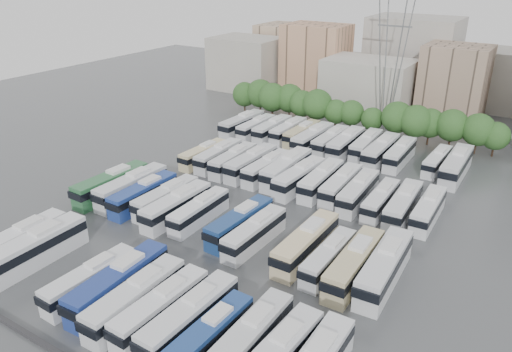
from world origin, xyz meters
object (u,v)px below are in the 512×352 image
Objects in this scene: bus_r1_s8 at (255,233)px; bus_r1_s10 at (306,243)px; bus_r2_s8 at (321,180)px; bus_r3_s4 at (302,134)px; bus_r1_s2 at (143,194)px; bus_r2_s9 at (341,185)px; bus_r0_s10 at (209,336)px; bus_r1_s11 at (329,257)px; bus_r2_s3 at (233,160)px; bus_r3_s5 at (313,138)px; bus_r0_s1 at (20,241)px; bus_r2_s5 at (267,168)px; bus_r0_s5 at (90,280)px; bus_r2_s1 at (203,154)px; bus_r1_s4 at (177,206)px; bus_r1_s12 at (354,264)px; bus_r3_s8 at (366,145)px; bus_r2_s11 at (381,200)px; bus_r2_s2 at (218,156)px; bus_r2_s12 at (403,205)px; bus_r3_s0 at (242,124)px; bus_r0_s11 at (250,339)px; bus_r3_s13 at (456,165)px; bus_r3_s2 at (272,129)px; bus_r3_s6 at (330,141)px; bus_r0_s8 at (161,308)px; bus_r1_s3 at (166,198)px; bus_r2_s10 at (358,192)px; bus_r3_s12 at (437,161)px; bus_r3_s7 at (346,143)px; bus_r2_s6 at (287,169)px; bus_r1_s13 at (385,267)px; bus_r3_s10 at (400,154)px; bus_r1_s5 at (199,211)px; bus_r3_s9 at (381,151)px; electricity_pylon at (393,38)px; bus_r1_s1 at (132,187)px; bus_r0_s2 at (35,248)px; bus_r1_s7 at (240,222)px; bus_r2_s7 at (299,177)px; bus_r2_s4 at (251,163)px; bus_r0_s9 at (190,317)px; bus_r0_s6 at (119,283)px.

bus_r1_s10 is at bearing 10.02° from bus_r1_s8.
bus_r2_s8 is 1.07× the size of bus_r3_s4.
bus_r1_s2 is 29.75m from bus_r2_s9.
bus_r0_s10 reaches higher than bus_r1_s11.
bus_r2_s3 is 0.92× the size of bus_r3_s5.
bus_r2_s5 is at bearing 67.74° from bus_r0_s1.
bus_r2_s1 is (-13.14, 36.56, -0.09)m from bus_r0_s5.
bus_r1_s4 is at bearing 58.35° from bus_r0_s1.
bus_r2_s8 is (-13.40, 19.22, -0.09)m from bus_r1_s12.
bus_r1_s12 is 40.20m from bus_r3_s8.
bus_r3_s5 is at bearing 115.68° from bus_r1_s10.
bus_r2_s11 is 30.73m from bus_r3_s4.
bus_r1_s12 is 1.09× the size of bus_r2_s2.
bus_r2_s12 is (6.73, 16.57, -0.08)m from bus_r1_s10.
bus_r3_s5 is (16.61, -0.38, 0.03)m from bus_r3_s0.
bus_r3_s13 reaches higher than bus_r0_s11.
bus_r3_s6 is (13.09, -0.37, 0.02)m from bus_r3_s2.
bus_r0_s8 is 26.85m from bus_r1_s2.
bus_r0_s5 is at bearing -70.16° from bus_r1_s3.
bus_r1_s10 is 17.30m from bus_r2_s10.
bus_r3_s7 is at bearing -174.35° from bus_r3_s12.
bus_r0_s11 is 0.91× the size of bus_r2_s6.
bus_r1_s13 is (16.60, 1.06, 0.29)m from bus_r1_s8.
bus_r3_s10 is at bearing 86.43° from bus_r2_s10.
bus_r3_s2 is at bearing 103.70° from bus_r1_s5.
bus_r0_s11 is at bearing -83.37° from bus_r3_s9.
electricity_pylon reaches higher than bus_r2_s5.
bus_r1_s1 reaches higher than bus_r2_s3.
bus_r0_s2 reaches higher than bus_r1_s7.
bus_r1_s3 is 18.25m from bus_r2_s1.
bus_r2_s9 is at bearing -70.68° from bus_r3_s7.
bus_r1_s10 is (29.88, 18.35, 0.07)m from bus_r0_s1.
bus_r0_s8 is 0.95× the size of bus_r2_s7.
bus_r2_s12 reaches higher than bus_r1_s5.
bus_r1_s10 is (19.91, 0.81, 0.07)m from bus_r1_s4.
bus_r3_s8 is 1.03× the size of bus_r3_s10.
bus_r1_s3 is 24.03m from bus_r2_s8.
electricity_pylon is 2.85× the size of bus_r2_s2.
bus_r3_s5 is (3.28, 16.67, 0.06)m from bus_r2_s4.
bus_r3_s0 reaches higher than bus_r1_s2.
bus_r1_s11 is at bearing -4.19° from bus_r1_s5.
bus_r2_s1 is 26.56m from bus_r3_s7.
bus_r2_s6 is (3.04, 37.94, 0.28)m from bus_r0_s5.
bus_r0_s9 reaches higher than bus_r1_s4.
bus_r0_s8 is 0.93× the size of bus_r3_s5.
bus_r2_s7 is at bearing 136.60° from bus_r1_s13.
electricity_pylon is 78.15m from bus_r0_s2.
bus_r1_s4 is at bearing -116.12° from bus_r2_s7.
bus_r1_s13 is at bearing 17.23° from bus_r1_s12.
bus_r3_s6 is at bearing 87.40° from bus_r0_s6.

